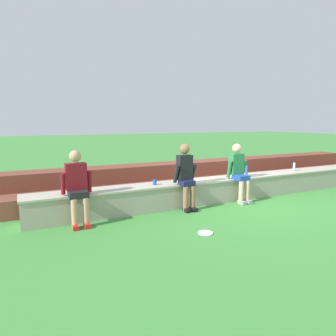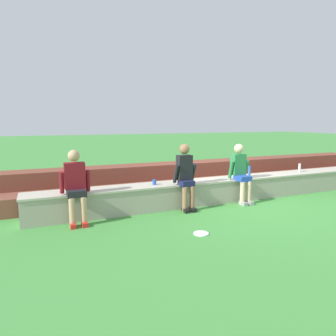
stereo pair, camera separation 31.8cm
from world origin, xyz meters
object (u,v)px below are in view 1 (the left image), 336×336
(water_bottle_near_right, at_px, (247,170))
(frisbee, at_px, (205,233))
(person_center, at_px, (239,171))
(water_bottle_center_gap, at_px, (294,167))
(person_far_left, at_px, (77,185))
(plastic_cup_right_end, at_px, (155,182))
(person_left_of_center, at_px, (186,174))

(water_bottle_near_right, distance_m, frisbee, 3.07)
(person_center, xyz_separation_m, water_bottle_center_gap, (2.17, 0.29, -0.08))
(person_center, bearing_deg, water_bottle_center_gap, 7.54)
(person_far_left, bearing_deg, water_bottle_center_gap, 3.04)
(water_bottle_near_right, bearing_deg, water_bottle_center_gap, -1.29)
(plastic_cup_right_end, bearing_deg, person_center, -7.24)
(person_center, distance_m, water_bottle_center_gap, 2.19)
(water_bottle_near_right, bearing_deg, frisbee, -143.15)
(person_far_left, bearing_deg, person_left_of_center, -0.19)
(person_far_left, height_order, frisbee, person_far_left)
(person_far_left, distance_m, plastic_cup_right_end, 1.71)
(person_left_of_center, bearing_deg, water_bottle_center_gap, 5.07)
(person_far_left, xyz_separation_m, plastic_cup_right_end, (1.68, 0.29, -0.16))
(person_center, xyz_separation_m, plastic_cup_right_end, (-2.08, 0.26, -0.15))
(person_left_of_center, relative_size, person_center, 1.04)
(water_bottle_center_gap, height_order, water_bottle_near_right, water_bottle_near_right)
(person_far_left, xyz_separation_m, water_bottle_near_right, (4.27, 0.35, -0.08))
(person_far_left, bearing_deg, frisbee, -37.47)
(plastic_cup_right_end, bearing_deg, frisbee, -83.48)
(person_left_of_center, bearing_deg, frisbee, -105.97)
(person_left_of_center, height_order, plastic_cup_right_end, person_left_of_center)
(water_bottle_center_gap, relative_size, frisbee, 0.96)
(person_far_left, distance_m, water_bottle_center_gap, 5.94)
(person_left_of_center, height_order, frisbee, person_left_of_center)
(person_far_left, distance_m, frisbee, 2.48)
(person_far_left, bearing_deg, person_center, 0.42)
(frisbee, bearing_deg, water_bottle_near_right, 36.85)
(water_bottle_center_gap, distance_m, water_bottle_near_right, 1.66)
(person_center, height_order, water_bottle_center_gap, person_center)
(person_left_of_center, bearing_deg, water_bottle_near_right, 10.29)
(person_center, distance_m, plastic_cup_right_end, 2.10)
(water_bottle_center_gap, bearing_deg, person_left_of_center, -174.93)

